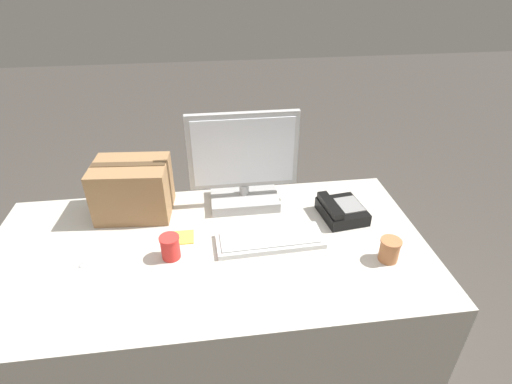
{
  "coord_description": "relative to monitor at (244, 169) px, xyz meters",
  "views": [
    {
      "loc": [
        0.03,
        -1.27,
        1.78
      ],
      "look_at": [
        0.22,
        0.16,
        0.88
      ],
      "focal_mm": 28.0,
      "sensor_mm": 36.0,
      "label": 1
    }
  ],
  "objects": [
    {
      "name": "paper_cup_left",
      "position": [
        -0.33,
        -0.35,
        -0.13
      ],
      "size": [
        0.08,
        0.08,
        0.1
      ],
      "color": "red",
      "rests_on": "office_desk"
    },
    {
      "name": "spoon",
      "position": [
        -0.65,
        -0.32,
        -0.18
      ],
      "size": [
        0.09,
        0.14,
        0.0
      ],
      "rotation": [
        0.0,
        0.0,
        4.19
      ],
      "color": "#B2B2B7",
      "rests_on": "office_desk"
    },
    {
      "name": "keyboard",
      "position": [
        0.07,
        -0.31,
        -0.17
      ],
      "size": [
        0.45,
        0.18,
        0.03
      ],
      "rotation": [
        0.0,
        0.0,
        0.04
      ],
      "color": "silver",
      "rests_on": "office_desk"
    },
    {
      "name": "office_desk",
      "position": [
        -0.18,
        -0.31,
        -0.54
      ],
      "size": [
        1.8,
        0.9,
        0.73
      ],
      "color": "beige",
      "rests_on": "ground_plane"
    },
    {
      "name": "cardboard_box",
      "position": [
        -0.5,
        -0.01,
        -0.06
      ],
      "size": [
        0.34,
        0.27,
        0.25
      ],
      "rotation": [
        0.0,
        0.0,
        -0.08
      ],
      "color": "#9E754C",
      "rests_on": "office_desk"
    },
    {
      "name": "monitor",
      "position": [
        0.0,
        0.0,
        0.0
      ],
      "size": [
        0.49,
        0.22,
        0.45
      ],
      "color": "#B7B7B7",
      "rests_on": "office_desk"
    },
    {
      "name": "desk_phone",
      "position": [
        0.42,
        -0.17,
        -0.15
      ],
      "size": [
        0.2,
        0.23,
        0.08
      ],
      "rotation": [
        0.0,
        0.0,
        0.13
      ],
      "color": "black",
      "rests_on": "office_desk"
    },
    {
      "name": "sticky_note_pad",
      "position": [
        -0.29,
        -0.24,
        -0.18
      ],
      "size": [
        0.09,
        0.09,
        0.01
      ],
      "color": "#E5DB4C",
      "rests_on": "office_desk"
    },
    {
      "name": "ground_plane",
      "position": [
        -0.18,
        -0.31,
        -0.91
      ],
      "size": [
        12.0,
        12.0,
        0.0
      ],
      "primitive_type": "plane",
      "color": "#47423D"
    },
    {
      "name": "paper_cup_right",
      "position": [
        0.51,
        -0.48,
        -0.13
      ],
      "size": [
        0.08,
        0.08,
        0.09
      ],
      "color": "#BC7547",
      "rests_on": "office_desk"
    }
  ]
}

